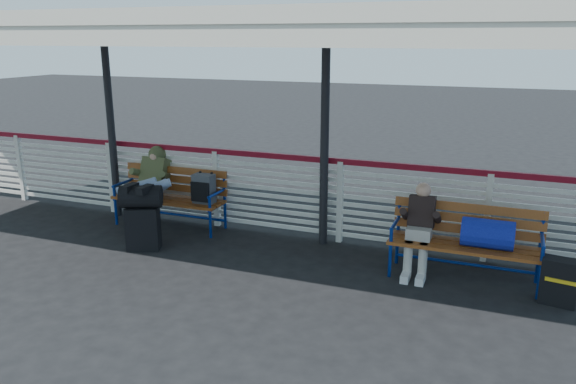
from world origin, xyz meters
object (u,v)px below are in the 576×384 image
at_px(bench_left, 180,191).
at_px(suitcase_side, 559,282).
at_px(luggage_stack, 142,215).
at_px(bench_right, 477,235).
at_px(companion_person, 419,228).
at_px(traveler_man, 148,185).

bearing_deg(bench_left, suitcase_side, -8.02).
relative_size(luggage_stack, suitcase_side, 1.74).
distance_m(bench_left, bench_right, 4.43).
bearing_deg(bench_left, luggage_stack, -89.20).
bearing_deg(luggage_stack, bench_left, 67.67).
height_order(bench_left, suitcase_side, bench_left).
relative_size(luggage_stack, companion_person, 0.81).
relative_size(bench_right, traveler_man, 1.14).
xyz_separation_m(traveler_man, suitcase_side, (5.66, -0.39, -0.48)).
xyz_separation_m(luggage_stack, traveler_man, (-0.35, 0.66, 0.24)).
bearing_deg(luggage_stack, traveler_man, 94.77).
relative_size(luggage_stack, bench_right, 0.51).
height_order(bench_left, companion_person, companion_person).
xyz_separation_m(luggage_stack, bench_right, (4.39, 0.57, 0.09)).
height_order(bench_right, companion_person, companion_person).
xyz_separation_m(luggage_stack, suitcase_side, (5.31, 0.27, -0.24)).
bearing_deg(bench_right, bench_left, 174.20).
bearing_deg(traveler_man, bench_left, 47.56).
relative_size(luggage_stack, bench_left, 0.51).
xyz_separation_m(bench_right, suitcase_side, (0.92, -0.30, -0.33)).
relative_size(companion_person, suitcase_side, 2.15).
distance_m(bench_right, suitcase_side, 1.02).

